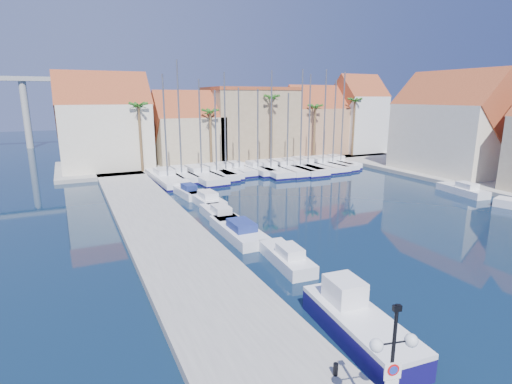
% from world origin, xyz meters
% --- Properties ---
extents(ground, '(260.00, 260.00, 0.00)m').
position_xyz_m(ground, '(0.00, 0.00, 0.00)').
color(ground, black).
rests_on(ground, ground).
extents(quay_west, '(6.00, 77.00, 0.50)m').
position_xyz_m(quay_west, '(-9.00, 13.50, 0.25)').
color(quay_west, gray).
rests_on(quay_west, ground).
extents(shore_north, '(54.00, 16.00, 0.50)m').
position_xyz_m(shore_north, '(10.00, 48.00, 0.25)').
color(shore_north, gray).
rests_on(shore_north, ground).
extents(shore_east, '(12.00, 60.00, 0.50)m').
position_xyz_m(shore_east, '(32.00, 15.00, 0.25)').
color(shore_east, gray).
rests_on(shore_east, ground).
extents(lamp_post, '(1.47, 0.64, 4.41)m').
position_xyz_m(lamp_post, '(-7.24, -6.21, 3.39)').
color(lamp_post, black).
rests_on(lamp_post, quay_west).
extents(bollard, '(0.19, 0.19, 0.48)m').
position_xyz_m(bollard, '(-6.98, -3.32, 0.74)').
color(bollard, black).
rests_on(bollard, quay_west).
extents(fishing_boat, '(2.79, 6.83, 2.33)m').
position_xyz_m(fishing_boat, '(-4.22, -1.18, 0.78)').
color(fishing_boat, '#140E52').
rests_on(fishing_boat, ground).
extents(motorboat_west_0, '(2.16, 5.54, 1.40)m').
position_xyz_m(motorboat_west_0, '(-3.06, 7.15, 0.51)').
color(motorboat_west_0, white).
rests_on(motorboat_west_0, ground).
extents(motorboat_west_1, '(2.29, 7.09, 1.40)m').
position_xyz_m(motorboat_west_1, '(-3.80, 13.35, 0.51)').
color(motorboat_west_1, white).
rests_on(motorboat_west_1, ground).
extents(motorboat_west_2, '(2.00, 5.87, 1.40)m').
position_xyz_m(motorboat_west_2, '(-3.66, 17.97, 0.51)').
color(motorboat_west_2, white).
rests_on(motorboat_west_2, ground).
extents(motorboat_west_3, '(2.36, 6.47, 1.40)m').
position_xyz_m(motorboat_west_3, '(-3.02, 23.60, 0.51)').
color(motorboat_west_3, white).
rests_on(motorboat_west_3, ground).
extents(motorboat_west_4, '(2.20, 5.55, 1.40)m').
position_xyz_m(motorboat_west_4, '(-3.77, 27.63, 0.51)').
color(motorboat_west_4, white).
rests_on(motorboat_west_4, ground).
extents(motorboat_east_1, '(2.60, 6.09, 1.40)m').
position_xyz_m(motorboat_east_1, '(23.99, 15.31, 0.51)').
color(motorboat_east_1, white).
rests_on(motorboat_east_1, ground).
extents(sailboat_0, '(3.33, 11.41, 13.12)m').
position_xyz_m(sailboat_0, '(-4.22, 35.54, 0.57)').
color(sailboat_0, white).
rests_on(sailboat_0, ground).
extents(sailboat_1, '(2.74, 8.72, 14.89)m').
position_xyz_m(sailboat_1, '(-2.12, 36.64, 0.66)').
color(sailboat_1, white).
rests_on(sailboat_1, ground).
extents(sailboat_2, '(3.94, 12.06, 12.64)m').
position_xyz_m(sailboat_2, '(0.17, 35.67, 0.56)').
color(sailboat_2, white).
rests_on(sailboat_2, ground).
extents(sailboat_3, '(3.38, 9.98, 11.35)m').
position_xyz_m(sailboat_3, '(2.46, 36.21, 0.57)').
color(sailboat_3, white).
rests_on(sailboat_3, ground).
extents(sailboat_4, '(3.17, 9.59, 13.59)m').
position_xyz_m(sailboat_4, '(4.08, 36.75, 0.61)').
color(sailboat_4, white).
rests_on(sailboat_4, ground).
extents(sailboat_5, '(2.52, 8.16, 11.70)m').
position_xyz_m(sailboat_5, '(6.18, 37.12, 0.61)').
color(sailboat_5, white).
rests_on(sailboat_5, ground).
extents(sailboat_6, '(2.42, 8.22, 11.52)m').
position_xyz_m(sailboat_6, '(8.63, 36.28, 0.60)').
color(sailboat_6, white).
rests_on(sailboat_6, ground).
extents(sailboat_7, '(3.73, 11.48, 13.88)m').
position_xyz_m(sailboat_7, '(10.31, 35.61, 0.58)').
color(sailboat_7, white).
rests_on(sailboat_7, ground).
extents(sailboat_8, '(3.22, 11.66, 11.00)m').
position_xyz_m(sailboat_8, '(12.82, 35.54, 0.55)').
color(sailboat_8, white).
rests_on(sailboat_8, ground).
extents(sailboat_9, '(3.12, 11.77, 14.13)m').
position_xyz_m(sailboat_9, '(14.80, 35.24, 0.58)').
color(sailboat_9, white).
rests_on(sailboat_9, ground).
extents(sailboat_10, '(3.70, 11.74, 13.58)m').
position_xyz_m(sailboat_10, '(16.68, 36.08, 0.58)').
color(sailboat_10, white).
rests_on(sailboat_10, ground).
extents(sailboat_11, '(3.28, 10.76, 14.21)m').
position_xyz_m(sailboat_11, '(18.93, 35.58, 0.60)').
color(sailboat_11, white).
rests_on(sailboat_11, ground).
extents(sailboat_12, '(3.21, 10.28, 12.81)m').
position_xyz_m(sailboat_12, '(20.89, 35.82, 0.59)').
color(sailboat_12, white).
rests_on(sailboat_12, ground).
extents(sailboat_13, '(2.65, 8.83, 14.10)m').
position_xyz_m(sailboat_13, '(22.83, 36.25, 0.64)').
color(sailboat_13, white).
rests_on(sailboat_13, ground).
extents(building_0, '(12.30, 9.00, 13.50)m').
position_xyz_m(building_0, '(-10.00, 47.00, 6.52)').
color(building_0, beige).
rests_on(building_0, shore_north).
extents(building_1, '(10.30, 8.00, 11.00)m').
position_xyz_m(building_1, '(2.00, 47.00, 5.30)').
color(building_1, tan).
rests_on(building_1, shore_north).
extents(building_2, '(14.20, 10.20, 11.50)m').
position_xyz_m(building_2, '(13.00, 48.00, 6.26)').
color(building_2, '#99805E').
rests_on(building_2, shore_north).
extents(building_3, '(10.30, 8.00, 12.00)m').
position_xyz_m(building_3, '(25.00, 47.00, 5.86)').
color(building_3, tan).
rests_on(building_3, shore_north).
extents(building_4, '(8.30, 8.00, 14.00)m').
position_xyz_m(building_4, '(34.00, 46.00, 6.97)').
color(building_4, white).
rests_on(building_4, shore_north).
extents(building_6, '(9.00, 14.30, 13.50)m').
position_xyz_m(building_6, '(32.00, 24.00, 6.52)').
color(building_6, beige).
rests_on(building_6, shore_east).
extents(palm_0, '(2.60, 2.60, 10.15)m').
position_xyz_m(palm_0, '(-6.00, 42.00, 9.08)').
color(palm_0, brown).
rests_on(palm_0, shore_north).
extents(palm_1, '(2.60, 2.60, 9.15)m').
position_xyz_m(palm_1, '(4.00, 42.00, 8.14)').
color(palm_1, brown).
rests_on(palm_1, shore_north).
extents(palm_2, '(2.60, 2.60, 11.15)m').
position_xyz_m(palm_2, '(14.00, 42.00, 10.02)').
color(palm_2, brown).
rests_on(palm_2, shore_north).
extents(palm_3, '(2.60, 2.60, 9.65)m').
position_xyz_m(palm_3, '(22.00, 42.00, 8.61)').
color(palm_3, brown).
rests_on(palm_3, shore_north).
extents(palm_4, '(2.60, 2.60, 10.65)m').
position_xyz_m(palm_4, '(30.00, 42.00, 9.55)').
color(palm_4, brown).
rests_on(palm_4, shore_north).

